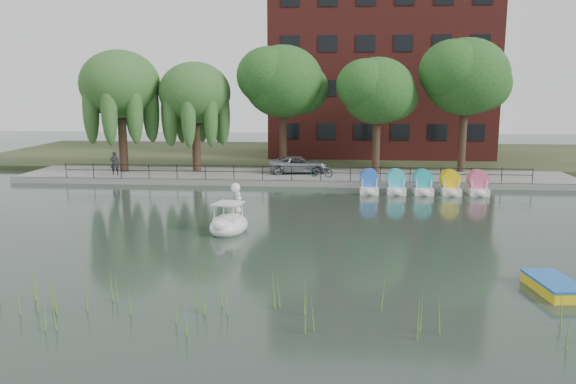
# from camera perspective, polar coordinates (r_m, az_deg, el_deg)

# --- Properties ---
(ground_plane) EXTENTS (120.00, 120.00, 0.00)m
(ground_plane) POSITION_cam_1_polar(r_m,az_deg,el_deg) (25.61, -1.84, -4.48)
(ground_plane) COLOR #343F3A
(promenade) EXTENTS (40.00, 6.00, 0.40)m
(promenade) POSITION_cam_1_polar(r_m,az_deg,el_deg) (41.18, 0.65, 1.54)
(promenade) COLOR gray
(promenade) RESTS_ON ground_plane
(kerb) EXTENTS (40.00, 0.25, 0.40)m
(kerb) POSITION_cam_1_polar(r_m,az_deg,el_deg) (38.27, 0.35, 0.86)
(kerb) COLOR gray
(kerb) RESTS_ON ground_plane
(land_strip) EXTENTS (60.00, 22.00, 0.36)m
(land_strip) POSITION_cam_1_polar(r_m,az_deg,el_deg) (55.03, 1.67, 3.79)
(land_strip) COLOR #47512D
(land_strip) RESTS_ON ground_plane
(railing) EXTENTS (32.00, 0.05, 1.00)m
(railing) POSITION_cam_1_polar(r_m,az_deg,el_deg) (38.32, 0.37, 2.30)
(railing) COLOR black
(railing) RESTS_ON promenade
(apartment_building) EXTENTS (20.00, 10.07, 18.00)m
(apartment_building) POSITION_cam_1_polar(r_m,az_deg,el_deg) (54.77, 9.25, 13.25)
(apartment_building) COLOR #4C1E16
(apartment_building) RESTS_ON land_strip
(willow_left) EXTENTS (5.88, 5.88, 9.01)m
(willow_left) POSITION_cam_1_polar(r_m,az_deg,el_deg) (44.02, -16.71, 10.41)
(willow_left) COLOR #473323
(willow_left) RESTS_ON promenade
(willow_mid) EXTENTS (5.32, 5.32, 8.15)m
(willow_mid) POSITION_cam_1_polar(r_m,az_deg,el_deg) (42.84, -9.44, 9.87)
(willow_mid) COLOR #473323
(willow_mid) RESTS_ON promenade
(broadleaf_center) EXTENTS (6.00, 6.00, 9.25)m
(broadleaf_center) POSITION_cam_1_polar(r_m,az_deg,el_deg) (42.75, -0.50, 11.10)
(broadleaf_center) COLOR #473323
(broadleaf_center) RESTS_ON promenade
(broadleaf_right) EXTENTS (5.40, 5.40, 8.32)m
(broadleaf_right) POSITION_cam_1_polar(r_m,az_deg,el_deg) (42.20, 9.10, 10.07)
(broadleaf_right) COLOR #473323
(broadleaf_right) RESTS_ON promenade
(broadleaf_far) EXTENTS (6.30, 6.30, 9.71)m
(broadleaf_far) POSITION_cam_1_polar(r_m,az_deg,el_deg) (44.16, 17.63, 11.04)
(broadleaf_far) COLOR #473323
(broadleaf_far) RESTS_ON promenade
(minivan) EXTENTS (3.05, 5.42, 1.43)m
(minivan) POSITION_cam_1_polar(r_m,az_deg,el_deg) (41.68, 1.13, 2.92)
(minivan) COLOR gray
(minivan) RESTS_ON promenade
(bicycle) EXTENTS (1.21, 1.82, 1.00)m
(bicycle) POSITION_cam_1_polar(r_m,az_deg,el_deg) (39.91, 3.40, 2.25)
(bicycle) COLOR gray
(bicycle) RESTS_ON promenade
(pedestrian) EXTENTS (0.84, 0.71, 1.98)m
(pedestrian) POSITION_cam_1_polar(r_m,az_deg,el_deg) (42.53, -17.20, 2.98)
(pedestrian) COLOR black
(pedestrian) RESTS_ON promenade
(swan_boat) EXTENTS (2.16, 2.87, 2.18)m
(swan_boat) POSITION_cam_1_polar(r_m,az_deg,el_deg) (26.41, -5.97, -3.00)
(swan_boat) COLOR white
(swan_boat) RESTS_ON ground_plane
(pedal_boat_row) EXTENTS (7.95, 1.70, 1.40)m
(pedal_boat_row) POSITION_cam_1_polar(r_m,az_deg,el_deg) (36.67, 13.53, 0.78)
(pedal_boat_row) COLOR white
(pedal_boat_row) RESTS_ON ground_plane
(yellow_rowboat) EXTENTS (1.49, 2.49, 0.43)m
(yellow_rowboat) POSITION_cam_1_polar(r_m,az_deg,el_deg) (20.65, 25.38, -8.57)
(yellow_rowboat) COLOR yellow
(yellow_rowboat) RESTS_ON ground_plane
(reed_bank) EXTENTS (24.00, 2.40, 1.20)m
(reed_bank) POSITION_cam_1_polar(r_m,az_deg,el_deg) (16.25, 1.46, -11.23)
(reed_bank) COLOR #669938
(reed_bank) RESTS_ON ground_plane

